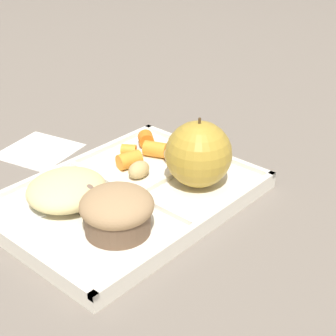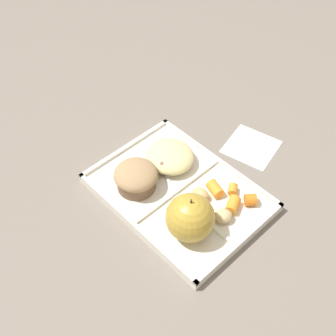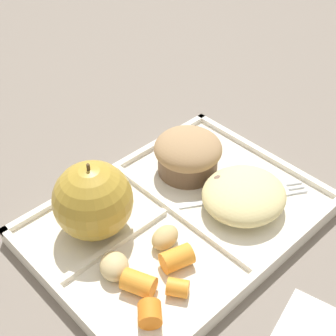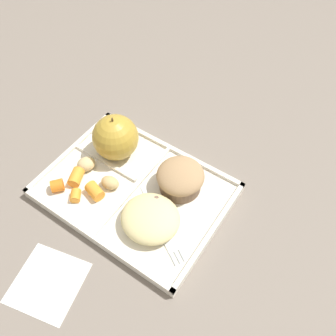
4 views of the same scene
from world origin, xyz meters
name	(u,v)px [view 1 (image 1 of 4)]	position (x,y,z in m)	size (l,w,h in m)	color
ground	(128,203)	(0.00, 0.00, 0.00)	(6.00, 6.00, 0.00)	slate
lunch_tray	(128,198)	(0.00, 0.00, 0.01)	(0.33, 0.24, 0.02)	silver
green_apple	(199,154)	(-0.08, 0.05, 0.06)	(0.09, 0.09, 0.09)	#B79333
bran_muffin	(117,211)	(0.07, 0.05, 0.04)	(0.09, 0.09, 0.05)	brown
carrot_slice_edge	(129,160)	(-0.05, -0.05, 0.03)	(0.02, 0.02, 0.03)	orange
carrot_slice_center	(146,139)	(-0.12, -0.08, 0.03)	(0.02, 0.02, 0.02)	orange
carrot_slice_large	(129,150)	(-0.08, -0.07, 0.02)	(0.02, 0.02, 0.02)	orange
carrot_slice_near_corner	(155,149)	(-0.10, -0.05, 0.03)	(0.02, 0.02, 0.03)	orange
potato_chunk_large	(174,155)	(-0.11, -0.01, 0.03)	(0.03, 0.03, 0.02)	tan
potato_chunk_wedge	(139,170)	(-0.04, -0.02, 0.03)	(0.03, 0.02, 0.02)	tan
egg_noodle_pile	(66,190)	(0.07, -0.04, 0.03)	(0.10, 0.10, 0.04)	beige
meatball_front	(81,191)	(0.05, -0.03, 0.03)	(0.03, 0.03, 0.03)	brown
meatball_side	(87,196)	(0.06, -0.01, 0.03)	(0.03, 0.03, 0.03)	#755B4C
meatball_back	(63,190)	(0.07, -0.05, 0.03)	(0.04, 0.04, 0.04)	#755B4C
meatball_center	(47,192)	(0.08, -0.06, 0.03)	(0.03, 0.03, 0.03)	brown
plastic_fork	(56,210)	(0.09, -0.04, 0.02)	(0.15, 0.10, 0.00)	silver
paper_napkin	(39,150)	(-0.01, -0.21, 0.00)	(0.10, 0.10, 0.00)	white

